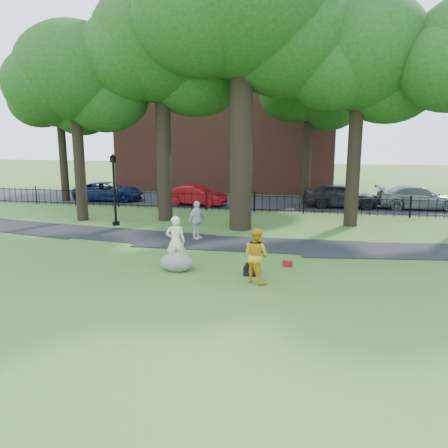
% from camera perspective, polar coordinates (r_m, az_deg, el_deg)
% --- Properties ---
extents(ground, '(120.00, 120.00, 0.00)m').
position_cam_1_polar(ground, '(15.47, -2.27, -6.02)').
color(ground, '#355E21').
rests_on(ground, ground).
extents(footpath, '(36.07, 3.85, 0.03)m').
position_cam_1_polar(footpath, '(18.96, 3.54, -2.71)').
color(footpath, black).
rests_on(footpath, ground).
extents(street, '(80.00, 7.00, 0.02)m').
position_cam_1_polar(street, '(30.86, 4.97, 2.82)').
color(street, black).
rests_on(street, ground).
extents(iron_fence, '(44.00, 0.04, 1.20)m').
position_cam_1_polar(iron_fence, '(26.85, 3.96, 2.82)').
color(iron_fence, black).
rests_on(iron_fence, ground).
extents(brick_building, '(18.00, 8.00, 12.00)m').
position_cam_1_polar(brick_building, '(39.06, 0.60, 13.52)').
color(brick_building, brown).
rests_on(brick_building, ground).
extents(big_tree, '(10.08, 8.61, 14.37)m').
position_cam_1_polar(big_tree, '(22.35, 2.78, 25.73)').
color(big_tree, black).
rests_on(big_tree, ground).
extents(tree_row, '(26.82, 7.96, 12.42)m').
position_cam_1_polar(tree_row, '(23.17, 4.27, 20.19)').
color(tree_row, black).
rests_on(tree_row, ground).
extents(woman, '(0.79, 0.64, 1.87)m').
position_cam_1_polar(woman, '(15.68, -6.33, -2.29)').
color(woman, beige).
rests_on(woman, ground).
extents(man, '(1.11, 1.05, 1.80)m').
position_cam_1_polar(man, '(14.00, 4.22, -4.09)').
color(man, orange).
rests_on(man, ground).
extents(pedestrian, '(0.81, 1.12, 1.76)m').
position_cam_1_polar(pedestrian, '(19.78, -3.62, 0.50)').
color(pedestrian, silver).
rests_on(pedestrian, ground).
extents(boulder, '(1.32, 1.09, 0.69)m').
position_cam_1_polar(boulder, '(15.43, -6.15, -4.78)').
color(boulder, '#6B6559').
rests_on(boulder, ground).
extents(lamppost, '(0.37, 0.37, 3.73)m').
position_cam_1_polar(lamppost, '(23.41, -14.12, 4.25)').
color(lamppost, black).
rests_on(lamppost, ground).
extents(backpack, '(0.44, 0.29, 0.31)m').
position_cam_1_polar(backpack, '(14.84, 3.43, -6.16)').
color(backpack, black).
rests_on(backpack, ground).
extents(red_bag, '(0.36, 0.28, 0.21)m').
position_cam_1_polar(red_bag, '(15.98, 8.26, -5.15)').
color(red_bag, maroon).
rests_on(red_bag, ground).
extents(red_sedan, '(4.17, 1.91, 1.32)m').
position_cam_1_polar(red_sedan, '(29.50, -3.66, 3.74)').
color(red_sedan, '#AB0D13').
rests_on(red_sedan, ground).
extents(navy_van, '(5.17, 2.90, 1.37)m').
position_cam_1_polar(navy_van, '(32.51, -14.82, 4.14)').
color(navy_van, '#0E1B47').
rests_on(navy_van, ground).
extents(grey_car, '(4.82, 2.17, 1.61)m').
position_cam_1_polar(grey_car, '(29.43, 15.01, 3.63)').
color(grey_car, black).
rests_on(grey_car, ground).
extents(silver_car, '(5.26, 2.34, 1.50)m').
position_cam_1_polar(silver_car, '(30.46, 24.03, 3.17)').
color(silver_car, gray).
rests_on(silver_car, ground).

